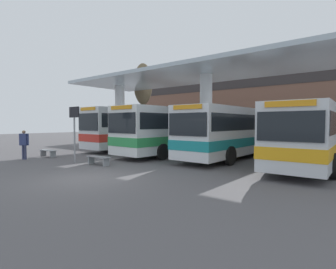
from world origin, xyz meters
name	(u,v)px	position (x,y,z in m)	size (l,w,h in m)	color
ground_plane	(91,178)	(0.00, 0.00, 0.00)	(100.00, 100.00, 0.00)	#565456
townhouse_backdrop	(274,99)	(0.00, 24.34, 4.94)	(40.00, 0.58, 8.47)	brown
station_canopy	(206,83)	(0.00, 9.16, 4.95)	(22.34, 6.88, 5.74)	silver
transit_bus_left_bay	(146,127)	(-6.82, 10.57, 1.88)	(2.97, 11.84, 3.38)	silver
transit_bus_center_bay	(180,129)	(-2.22, 9.29, 1.82)	(3.22, 11.09, 3.27)	white
transit_bus_right_bay	(238,130)	(1.86, 10.16, 1.77)	(2.81, 11.77, 3.16)	silver
transit_bus_far_right_bay	(313,133)	(6.42, 9.36, 1.72)	(2.91, 11.41, 3.07)	silver
waiting_bench_near_pillar	(98,159)	(-2.50, 2.24, 0.34)	(1.59, 0.44, 0.46)	gray
waiting_bench_mid_platform	(48,152)	(-7.88, 2.24, 0.34)	(1.59, 0.44, 0.46)	gray
info_sign_platform	(74,123)	(-4.28, 1.96, 2.23)	(0.90, 0.09, 3.15)	gray
pedestrian_waiting	(24,142)	(-7.85, 0.75, 1.09)	(0.63, 0.45, 1.79)	#333856
poplar_tree_behind_left	(143,86)	(-9.99, 13.49, 6.09)	(1.94, 1.94, 8.41)	brown
parked_car_street	(191,133)	(-8.37, 20.00, 1.01)	(4.37, 2.24, 2.08)	silver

